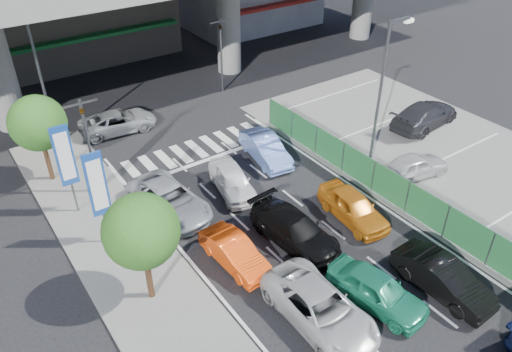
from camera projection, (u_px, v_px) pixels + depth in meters
ground at (353, 284)px, 20.19m from camera, size 120.00×120.00×0.00m
parking_lot at (476, 175)px, 26.75m from camera, size 12.00×28.00×0.06m
sidewalk_left at (152, 296)px, 19.56m from camera, size 4.00×30.00×0.12m
fence_run at (424, 208)px, 22.88m from camera, size 0.16×22.00×1.80m
traffic_light_left at (85, 124)px, 23.22m from camera, size 1.60×1.24×5.20m
traffic_light_right at (221, 37)px, 33.54m from camera, size 1.60×1.24×5.20m
street_lamp_right at (384, 84)px, 25.01m from camera, size 1.65×0.22×8.00m
street_lamp_left at (42, 68)px, 26.78m from camera, size 1.65×0.22×8.00m
signboard_near at (98, 187)px, 20.51m from camera, size 0.80×0.14×4.70m
signboard_far at (65, 159)px, 22.36m from camera, size 0.80×0.14×4.70m
tree_near at (141, 231)px, 17.71m from camera, size 2.80×2.80×4.80m
tree_far at (38, 123)px, 24.48m from camera, size 2.80×2.80×4.80m
sedan_white_mid_left at (320, 308)px, 18.28m from camera, size 2.29×4.97×1.38m
taxi_teal_mid at (377, 290)px, 19.00m from camera, size 2.36×4.28×1.38m
hatch_black_mid_right at (443, 278)px, 19.52m from camera, size 1.62×4.24×1.38m
taxi_orange_left at (235, 252)px, 20.84m from camera, size 1.53×3.79×1.22m
sedan_black_mid at (295, 230)px, 21.95m from camera, size 2.29×4.89×1.38m
taxi_orange_right at (353, 207)px, 23.31m from camera, size 2.01×4.19×1.38m
wagon_silver_front_left at (169, 200)px, 23.77m from camera, size 2.81×5.18×1.38m
sedan_white_front_mid at (232, 180)px, 25.18m from camera, size 2.41×4.21×1.35m
kei_truck_front_right at (266, 149)px, 27.72m from camera, size 2.08×4.36×1.38m
crossing_wagon_silver at (118, 122)px, 30.49m from camera, size 4.83×2.61×1.29m
parked_sedan_white at (415, 166)px, 26.24m from camera, size 3.96×2.14×1.28m
parked_sedan_dgrey at (425, 115)px, 30.84m from camera, size 5.51×2.80×1.53m
traffic_cone at (397, 175)px, 26.01m from camera, size 0.41×0.41×0.73m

